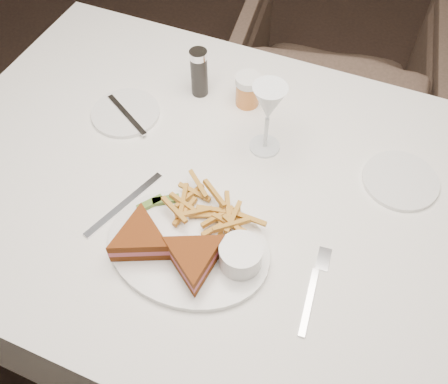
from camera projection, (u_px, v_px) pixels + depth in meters
ground at (96, 381)px, 1.54m from camera, size 5.00×5.00×0.00m
table at (230, 271)px, 1.35m from camera, size 1.40×0.96×0.75m
chair_far at (332, 81)px, 1.84m from camera, size 0.75×0.71×0.70m
table_setting at (212, 198)px, 0.99m from camera, size 0.80×0.64×0.18m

